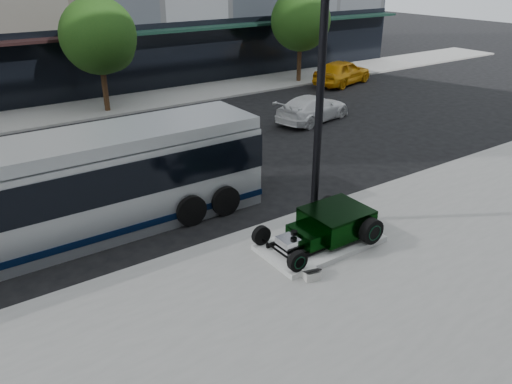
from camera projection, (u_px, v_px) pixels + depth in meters
ground at (215, 206)px, 16.28m from camera, size 120.00×120.00×0.00m
sidewalk_far at (83, 110)px, 26.74m from camera, size 70.00×4.00×0.12m
street_trees at (101, 39)px, 25.08m from camera, size 29.80×3.80×5.70m
display_plinth at (320, 243)px, 13.78m from camera, size 3.40×1.80×0.15m
hot_rod at (330, 224)px, 13.74m from camera, size 3.22×2.00×0.81m
info_plaque at (312, 274)px, 12.31m from camera, size 0.46×0.38×0.31m
lamppost at (319, 112)px, 13.68m from camera, size 0.40×0.40×7.35m
transit_bus at (58, 192)px, 13.79m from camera, size 12.12×2.88×2.92m
white_sedan at (313, 108)px, 24.85m from camera, size 4.73×2.74×1.29m
yellow_taxi at (342, 72)px, 32.30m from camera, size 5.02×3.03×1.60m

